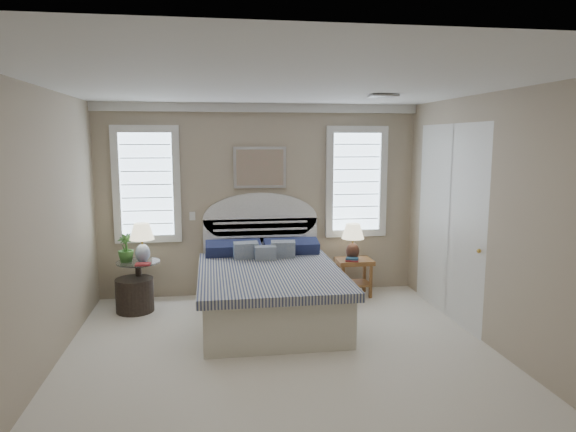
% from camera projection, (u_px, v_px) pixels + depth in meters
% --- Properties ---
extents(floor, '(4.50, 5.00, 0.01)m').
position_uv_depth(floor, '(286.00, 366.00, 5.04)').
color(floor, silver).
rests_on(floor, ground).
extents(ceiling, '(4.50, 5.00, 0.01)m').
position_uv_depth(ceiling, '(285.00, 85.00, 4.64)').
color(ceiling, silver).
rests_on(ceiling, wall_back).
extents(wall_back, '(4.50, 0.02, 2.70)m').
position_uv_depth(wall_back, '(260.00, 200.00, 7.28)').
color(wall_back, tan).
rests_on(wall_back, floor).
extents(wall_left, '(0.02, 5.00, 2.70)m').
position_uv_depth(wall_left, '(32.00, 238.00, 4.50)').
color(wall_left, tan).
rests_on(wall_left, floor).
extents(wall_right, '(0.02, 5.00, 2.70)m').
position_uv_depth(wall_right, '(506.00, 225.00, 5.17)').
color(wall_right, tan).
rests_on(wall_right, floor).
extents(crown_molding, '(4.50, 0.08, 0.12)m').
position_uv_depth(crown_molding, '(259.00, 108.00, 7.05)').
color(crown_molding, silver).
rests_on(crown_molding, wall_back).
extents(hvac_vent, '(0.30, 0.20, 0.02)m').
position_uv_depth(hvac_vent, '(383.00, 96.00, 5.60)').
color(hvac_vent, '#B2B2B2').
rests_on(hvac_vent, ceiling).
extents(switch_plate, '(0.08, 0.01, 0.12)m').
position_uv_depth(switch_plate, '(192.00, 216.00, 7.16)').
color(switch_plate, silver).
rests_on(switch_plate, wall_back).
extents(window_left, '(0.90, 0.06, 1.60)m').
position_uv_depth(window_left, '(147.00, 184.00, 6.99)').
color(window_left, silver).
rests_on(window_left, wall_back).
extents(window_right, '(0.90, 0.06, 1.60)m').
position_uv_depth(window_right, '(356.00, 182.00, 7.43)').
color(window_right, silver).
rests_on(window_right, wall_back).
extents(painting, '(0.74, 0.04, 0.58)m').
position_uv_depth(painting, '(260.00, 167.00, 7.17)').
color(painting, silver).
rests_on(painting, wall_back).
extents(closet_door, '(0.02, 1.80, 2.40)m').
position_uv_depth(closet_door, '(449.00, 221.00, 6.37)').
color(closet_door, silver).
rests_on(closet_door, floor).
extents(bed, '(1.72, 2.28, 1.47)m').
position_uv_depth(bed, '(269.00, 287.00, 6.41)').
color(bed, beige).
rests_on(bed, floor).
extents(side_table_left, '(0.56, 0.56, 0.63)m').
position_uv_depth(side_table_left, '(139.00, 279.00, 6.74)').
color(side_table_left, black).
rests_on(side_table_left, floor).
extents(nightstand_right, '(0.50, 0.40, 0.53)m').
position_uv_depth(nightstand_right, '(354.00, 269.00, 7.28)').
color(nightstand_right, brown).
rests_on(nightstand_right, floor).
extents(floor_pot, '(0.51, 0.51, 0.44)m').
position_uv_depth(floor_pot, '(135.00, 295.00, 6.63)').
color(floor_pot, black).
rests_on(floor_pot, floor).
extents(lamp_left, '(0.36, 0.36, 0.51)m').
position_uv_depth(lamp_left, '(142.00, 238.00, 6.64)').
color(lamp_left, white).
rests_on(lamp_left, side_table_left).
extents(lamp_right, '(0.37, 0.37, 0.51)m').
position_uv_depth(lamp_right, '(353.00, 237.00, 7.22)').
color(lamp_right, black).
rests_on(lamp_right, nightstand_right).
extents(potted_plant, '(0.26, 0.26, 0.37)m').
position_uv_depth(potted_plant, '(126.00, 248.00, 6.65)').
color(potted_plant, '#2F6A2A').
rests_on(potted_plant, side_table_left).
extents(books_left, '(0.19, 0.15, 0.02)m').
position_uv_depth(books_left, '(143.00, 264.00, 6.50)').
color(books_left, maroon).
rests_on(books_left, side_table_left).
extents(books_right, '(0.21, 0.18, 0.05)m').
position_uv_depth(books_right, '(352.00, 260.00, 7.14)').
color(books_right, maroon).
rests_on(books_right, nightstand_right).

